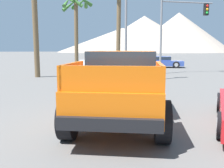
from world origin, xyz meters
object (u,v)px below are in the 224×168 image
at_px(parked_car_blue, 162,62).
at_px(traffic_light_main, 181,21).
at_px(parked_car_white, 101,61).
at_px(palm_tree_leaning, 76,12).
at_px(orange_pickup_truck, 121,81).

relative_size(parked_car_blue, traffic_light_main, 0.78).
relative_size(parked_car_white, palm_tree_leaning, 0.67).
bearing_deg(parked_car_blue, palm_tree_leaning, -66.48).
relative_size(orange_pickup_truck, parked_car_blue, 1.17).
height_order(parked_car_white, palm_tree_leaning, palm_tree_leaning).
distance_m(orange_pickup_truck, palm_tree_leaning, 18.55).
bearing_deg(orange_pickup_truck, parked_car_blue, 82.56).
bearing_deg(parked_car_blue, parked_car_white, -92.36).
distance_m(parked_car_white, palm_tree_leaning, 6.27).
relative_size(parked_car_white, traffic_light_main, 0.80).
height_order(traffic_light_main, palm_tree_leaning, palm_tree_leaning).
bearing_deg(parked_car_white, orange_pickup_truck, -24.33).
bearing_deg(orange_pickup_truck, parked_car_white, 100.38).
relative_size(orange_pickup_truck, parked_car_white, 1.12).
bearing_deg(traffic_light_main, palm_tree_leaning, 142.90).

